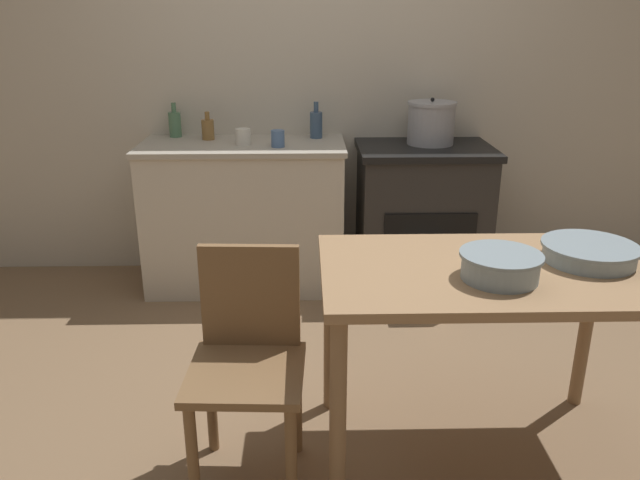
{
  "coord_description": "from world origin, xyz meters",
  "views": [
    {
      "loc": [
        -0.07,
        -2.41,
        1.62
      ],
      "look_at": [
        0.0,
        0.43,
        0.58
      ],
      "focal_mm": 35.0,
      "sensor_mm": 36.0,
      "label": 1
    }
  ],
  "objects_px": {
    "stove": "(421,215)",
    "cup_center_left": "(243,137)",
    "bottle_left": "(175,124)",
    "cup_center": "(278,139)",
    "chair": "(248,358)",
    "bottle_far_left": "(208,129)",
    "flour_sack": "(431,283)",
    "stock_pot": "(431,123)",
    "mixing_bowl_small": "(589,252)",
    "work_table": "(485,296)",
    "mixing_bowl_large": "(500,265)",
    "bottle_mid_left": "(316,124)"
  },
  "relations": [
    {
      "from": "bottle_mid_left",
      "to": "cup_center_left",
      "type": "relative_size",
      "value": 2.36
    },
    {
      "from": "flour_sack",
      "to": "cup_center_left",
      "type": "xyz_separation_m",
      "value": [
        -1.07,
        0.41,
        0.77
      ]
    },
    {
      "from": "work_table",
      "to": "mixing_bowl_large",
      "type": "height_order",
      "value": "mixing_bowl_large"
    },
    {
      "from": "stove",
      "to": "cup_center_left",
      "type": "bearing_deg",
      "value": -177.69
    },
    {
      "from": "work_table",
      "to": "mixing_bowl_small",
      "type": "relative_size",
      "value": 3.48
    },
    {
      "from": "stove",
      "to": "cup_center_left",
      "type": "relative_size",
      "value": 9.4
    },
    {
      "from": "stock_pot",
      "to": "bottle_mid_left",
      "type": "bearing_deg",
      "value": 172.79
    },
    {
      "from": "stove",
      "to": "work_table",
      "type": "height_order",
      "value": "stove"
    },
    {
      "from": "chair",
      "to": "cup_center_left",
      "type": "relative_size",
      "value": 9.17
    },
    {
      "from": "bottle_mid_left",
      "to": "cup_center",
      "type": "distance_m",
      "value": 0.35
    },
    {
      "from": "flour_sack",
      "to": "stove",
      "type": "bearing_deg",
      "value": 88.73
    },
    {
      "from": "stock_pot",
      "to": "bottle_left",
      "type": "relative_size",
      "value": 1.39
    },
    {
      "from": "stock_pot",
      "to": "chair",
      "type": "bearing_deg",
      "value": -118.26
    },
    {
      "from": "mixing_bowl_large",
      "to": "stock_pot",
      "type": "bearing_deg",
      "value": 86.59
    },
    {
      "from": "mixing_bowl_small",
      "to": "bottle_mid_left",
      "type": "height_order",
      "value": "bottle_mid_left"
    },
    {
      "from": "bottle_mid_left",
      "to": "cup_center_left",
      "type": "xyz_separation_m",
      "value": [
        -0.43,
        -0.2,
        -0.04
      ]
    },
    {
      "from": "chair",
      "to": "bottle_left",
      "type": "height_order",
      "value": "bottle_left"
    },
    {
      "from": "cup_center_left",
      "to": "mixing_bowl_large",
      "type": "bearing_deg",
      "value": -59.47
    },
    {
      "from": "bottle_mid_left",
      "to": "chair",
      "type": "bearing_deg",
      "value": -98.27
    },
    {
      "from": "flour_sack",
      "to": "mixing_bowl_small",
      "type": "xyz_separation_m",
      "value": [
        0.31,
        -1.16,
        0.64
      ]
    },
    {
      "from": "flour_sack",
      "to": "cup_center_left",
      "type": "height_order",
      "value": "cup_center_left"
    },
    {
      "from": "chair",
      "to": "bottle_left",
      "type": "relative_size",
      "value": 4.05
    },
    {
      "from": "stove",
      "to": "cup_center_left",
      "type": "height_order",
      "value": "cup_center_left"
    },
    {
      "from": "bottle_far_left",
      "to": "cup_center",
      "type": "bearing_deg",
      "value": -28.18
    },
    {
      "from": "chair",
      "to": "mixing_bowl_large",
      "type": "distance_m",
      "value": 0.93
    },
    {
      "from": "mixing_bowl_large",
      "to": "bottle_far_left",
      "type": "height_order",
      "value": "bottle_far_left"
    },
    {
      "from": "bottle_far_left",
      "to": "bottle_mid_left",
      "type": "xyz_separation_m",
      "value": [
        0.65,
        0.04,
        0.02
      ]
    },
    {
      "from": "flour_sack",
      "to": "mixing_bowl_small",
      "type": "distance_m",
      "value": 1.36
    },
    {
      "from": "mixing_bowl_small",
      "to": "bottle_far_left",
      "type": "height_order",
      "value": "bottle_far_left"
    },
    {
      "from": "stove",
      "to": "bottle_far_left",
      "type": "distance_m",
      "value": 1.41
    },
    {
      "from": "flour_sack",
      "to": "bottle_far_left",
      "type": "relative_size",
      "value": 2.1
    },
    {
      "from": "work_table",
      "to": "mixing_bowl_large",
      "type": "xyz_separation_m",
      "value": [
        0.01,
        -0.1,
        0.16
      ]
    },
    {
      "from": "stock_pot",
      "to": "flour_sack",
      "type": "bearing_deg",
      "value": -95.47
    },
    {
      "from": "bottle_far_left",
      "to": "flour_sack",
      "type": "bearing_deg",
      "value": -23.67
    },
    {
      "from": "flour_sack",
      "to": "mixing_bowl_large",
      "type": "bearing_deg",
      "value": -92.59
    },
    {
      "from": "mixing_bowl_large",
      "to": "bottle_far_left",
      "type": "distance_m",
      "value": 2.25
    },
    {
      "from": "work_table",
      "to": "mixing_bowl_large",
      "type": "relative_size",
      "value": 4.27
    },
    {
      "from": "cup_center",
      "to": "mixing_bowl_large",
      "type": "bearing_deg",
      "value": -63.88
    },
    {
      "from": "stock_pot",
      "to": "mixing_bowl_large",
      "type": "bearing_deg",
      "value": -93.41
    },
    {
      "from": "cup_center",
      "to": "chair",
      "type": "bearing_deg",
      "value": -91.89
    },
    {
      "from": "mixing_bowl_small",
      "to": "bottle_mid_left",
      "type": "distance_m",
      "value": 2.01
    },
    {
      "from": "stove",
      "to": "mixing_bowl_small",
      "type": "height_order",
      "value": "stove"
    },
    {
      "from": "mixing_bowl_small",
      "to": "bottle_far_left",
      "type": "bearing_deg",
      "value": 132.94
    },
    {
      "from": "bottle_mid_left",
      "to": "work_table",
      "type": "bearing_deg",
      "value": -72.36
    },
    {
      "from": "chair",
      "to": "bottle_mid_left",
      "type": "height_order",
      "value": "bottle_mid_left"
    },
    {
      "from": "work_table",
      "to": "bottle_mid_left",
      "type": "distance_m",
      "value": 1.93
    },
    {
      "from": "bottle_left",
      "to": "cup_center_left",
      "type": "height_order",
      "value": "bottle_left"
    },
    {
      "from": "work_table",
      "to": "cup_center_left",
      "type": "bearing_deg",
      "value": 121.88
    },
    {
      "from": "mixing_bowl_small",
      "to": "stock_pot",
      "type": "bearing_deg",
      "value": 98.79
    },
    {
      "from": "stove",
      "to": "bottle_left",
      "type": "height_order",
      "value": "bottle_left"
    }
  ]
}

